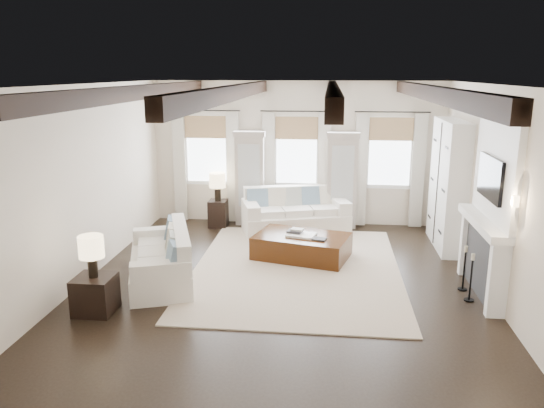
# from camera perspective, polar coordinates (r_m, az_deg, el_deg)

# --- Properties ---
(ground) EXTENTS (7.50, 7.50, 0.00)m
(ground) POSITION_cam_1_polar(r_m,az_deg,el_deg) (8.76, 1.01, -8.69)
(ground) COLOR black
(ground) RESTS_ON ground
(room_shell) EXTENTS (6.54, 7.54, 3.22)m
(room_shell) POSITION_cam_1_polar(r_m,az_deg,el_deg) (9.07, 6.30, 4.46)
(room_shell) COLOR silver
(room_shell) RESTS_ON ground
(area_rug) EXTENTS (3.58, 4.74, 0.02)m
(area_rug) POSITION_cam_1_polar(r_m,az_deg,el_deg) (9.42, 2.65, -6.97)
(area_rug) COLOR #C0AE97
(area_rug) RESTS_ON ground
(sofa_back) EXTENTS (2.42, 1.61, 0.95)m
(sofa_back) POSITION_cam_1_polar(r_m,az_deg,el_deg) (11.50, 2.47, -1.08)
(sofa_back) COLOR white
(sofa_back) RESTS_ON ground
(sofa_left) EXTENTS (1.55, 2.26, 0.89)m
(sofa_left) POSITION_cam_1_polar(r_m,az_deg,el_deg) (9.01, -11.56, -5.94)
(sofa_left) COLOR white
(sofa_left) RESTS_ON ground
(ottoman) EXTENTS (1.90, 1.46, 0.44)m
(ottoman) POSITION_cam_1_polar(r_m,az_deg,el_deg) (9.92, 3.22, -4.58)
(ottoman) COLOR black
(ottoman) RESTS_ON ground
(tray) EXTENTS (0.58, 0.50, 0.04)m
(tray) POSITION_cam_1_polar(r_m,az_deg,el_deg) (9.80, 3.18, -3.33)
(tray) COLOR white
(tray) RESTS_ON ottoman
(book_lower) EXTENTS (0.30, 0.26, 0.04)m
(book_lower) POSITION_cam_1_polar(r_m,az_deg,el_deg) (9.86, 2.46, -2.97)
(book_lower) COLOR #262628
(book_lower) RESTS_ON tray
(book_upper) EXTENTS (0.26, 0.22, 0.03)m
(book_upper) POSITION_cam_1_polar(r_m,az_deg,el_deg) (9.88, 2.73, -2.73)
(book_upper) COLOR beige
(book_upper) RESTS_ON book_lower
(book_loose) EXTENTS (0.28, 0.24, 0.03)m
(book_loose) POSITION_cam_1_polar(r_m,az_deg,el_deg) (9.60, 5.11, -3.79)
(book_loose) COLOR #262628
(book_loose) RESTS_ON ottoman
(side_table_front) EXTENTS (0.54, 0.54, 0.54)m
(side_table_front) POSITION_cam_1_polar(r_m,az_deg,el_deg) (8.15, -18.48, -9.21)
(side_table_front) COLOR black
(side_table_front) RESTS_ON ground
(lamp_front) EXTENTS (0.36, 0.36, 0.61)m
(lamp_front) POSITION_cam_1_polar(r_m,az_deg,el_deg) (7.91, -18.87, -4.63)
(lamp_front) COLOR black
(lamp_front) RESTS_ON side_table_front
(side_table_back) EXTENTS (0.40, 0.40, 0.60)m
(side_table_back) POSITION_cam_1_polar(r_m,az_deg,el_deg) (11.93, -5.80, -1.02)
(side_table_back) COLOR black
(side_table_back) RESTS_ON ground
(lamp_back) EXTENTS (0.36, 0.36, 0.62)m
(lamp_back) POSITION_cam_1_polar(r_m,az_deg,el_deg) (11.76, -5.89, 2.38)
(lamp_back) COLOR black
(lamp_back) RESTS_ON side_table_back
(candlestick_near) EXTENTS (0.15, 0.15, 0.75)m
(candlestick_near) POSITION_cam_1_polar(r_m,az_deg,el_deg) (8.62, 20.59, -7.80)
(candlestick_near) COLOR black
(candlestick_near) RESTS_ON ground
(candlestick_far) EXTENTS (0.15, 0.15, 0.73)m
(candlestick_far) POSITION_cam_1_polar(r_m,az_deg,el_deg) (9.00, 19.95, -6.87)
(candlestick_far) COLOR black
(candlestick_far) RESTS_ON ground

